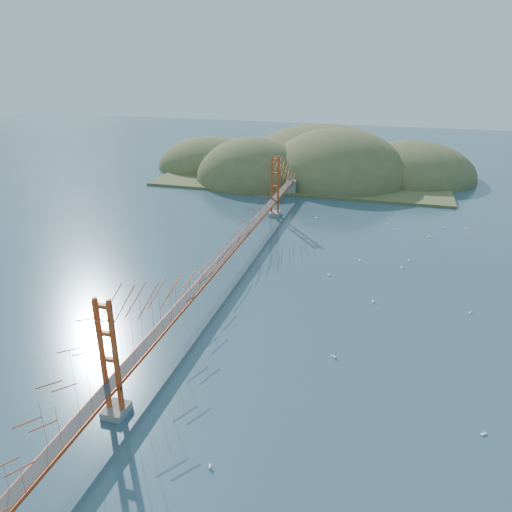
# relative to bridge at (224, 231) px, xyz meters

# --- Properties ---
(ground) EXTENTS (320.00, 320.00, 0.00)m
(ground) POSITION_rel_bridge_xyz_m (0.00, -0.18, -7.01)
(ground) COLOR #304E61
(ground) RESTS_ON ground
(bridge) EXTENTS (2.20, 94.40, 12.00)m
(bridge) POSITION_rel_bridge_xyz_m (0.00, 0.00, 0.00)
(bridge) COLOR gray
(bridge) RESTS_ON ground
(far_headlands) EXTENTS (84.00, 58.00, 25.00)m
(far_headlands) POSITION_rel_bridge_xyz_m (2.21, 68.33, -7.01)
(far_headlands) COLOR brown
(far_headlands) RESTS_ON ground
(sailboat_16) EXTENTS (0.67, 0.67, 0.70)m
(sailboat_16) POSITION_rel_bridge_xyz_m (14.31, 4.61, -6.85)
(sailboat_16) COLOR white
(sailboat_16) RESTS_ON ground
(sailboat_4) EXTENTS (0.49, 0.54, 0.61)m
(sailboat_4) POSITION_rel_bridge_xyz_m (25.52, 13.23, -6.87)
(sailboat_4) COLOR white
(sailboat_4) RESTS_ON ground
(sailboat_1) EXTENTS (0.56, 0.61, 0.69)m
(sailboat_1) POSITION_rel_bridge_xyz_m (24.45, 10.29, -6.86)
(sailboat_1) COLOR white
(sailboat_1) RESTS_ON ground
(sailboat_3) EXTENTS (0.53, 0.52, 0.59)m
(sailboat_3) POSITION_rel_bridge_xyz_m (21.68, 30.53, -6.87)
(sailboat_3) COLOR white
(sailboat_3) RESTS_ON ground
(sailboat_8) EXTENTS (0.65, 0.57, 0.74)m
(sailboat_8) POSITION_rel_bridge_xyz_m (28.89, 25.05, -6.85)
(sailboat_8) COLOR white
(sailboat_8) RESTS_ON ground
(sailboat_17) EXTENTS (0.61, 0.54, 0.69)m
(sailboat_17) POSITION_rel_bridge_xyz_m (35.56, 31.05, -6.86)
(sailboat_17) COLOR white
(sailboat_17) RESTS_ON ground
(sailboat_13) EXTENTS (0.66, 0.66, 0.69)m
(sailboat_13) POSITION_rel_bridge_xyz_m (31.62, -24.06, -6.86)
(sailboat_13) COLOR white
(sailboat_13) RESTS_ON ground
(sailboat_0) EXTENTS (0.62, 0.63, 0.71)m
(sailboat_0) POSITION_rel_bridge_xyz_m (21.01, -1.96, -6.85)
(sailboat_0) COLOR white
(sailboat_0) RESTS_ON ground
(sailboat_6) EXTENTS (0.60, 0.60, 0.67)m
(sailboat_6) POSITION_rel_bridge_xyz_m (17.73, -15.95, -6.86)
(sailboat_6) COLOR white
(sailboat_6) RESTS_ON ground
(sailboat_12) EXTENTS (0.63, 0.56, 0.72)m
(sailboat_12) POSITION_rel_bridge_xyz_m (8.25, 30.13, -6.85)
(sailboat_12) COLOR white
(sailboat_12) RESTS_ON ground
(sailboat_15) EXTENTS (0.43, 0.52, 0.61)m
(sailboat_15) POSITION_rel_bridge_xyz_m (22.86, 27.55, -6.87)
(sailboat_15) COLOR white
(sailboat_15) RESTS_ON ground
(sailboat_10) EXTENTS (0.56, 0.59, 0.66)m
(sailboat_10) POSITION_rel_bridge_xyz_m (10.33, -33.70, -6.86)
(sailboat_10) COLOR white
(sailboat_10) RESTS_ON ground
(sailboat_14) EXTENTS (0.47, 0.58, 0.68)m
(sailboat_14) POSITION_rel_bridge_xyz_m (18.13, 11.25, -6.86)
(sailboat_14) COLOR white
(sailboat_14) RESTS_ON ground
(sailboat_7) EXTENTS (0.55, 0.47, 0.63)m
(sailboat_7) POSITION_rel_bridge_xyz_m (31.63, 30.97, -6.86)
(sailboat_7) COLOR white
(sailboat_7) RESTS_ON ground
(sailboat_extra_0) EXTENTS (0.54, 0.54, 0.60)m
(sailboat_extra_0) POSITION_rel_bridge_xyz_m (32.85, -1.75, -6.87)
(sailboat_extra_0) COLOR white
(sailboat_extra_0) RESTS_ON ground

